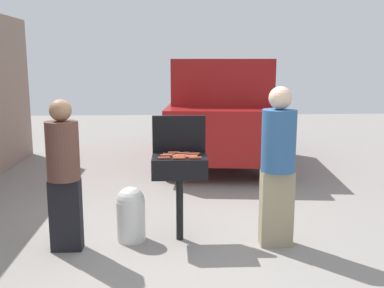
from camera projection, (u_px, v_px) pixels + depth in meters
The scene contains 21 objects.
ground_plane at pixel (180, 243), 4.90m from camera, with size 24.00×24.00×0.00m, color gray.
bbq_grill at pixel (179, 169), 4.88m from camera, with size 0.60×0.44×0.96m.
grill_lid_open at pixel (179, 134), 5.03m from camera, with size 0.60×0.05×0.42m, color black.
hot_dog_0 at pixel (192, 154), 4.88m from camera, with size 0.03×0.03×0.13m, color #AD4228.
hot_dog_1 at pixel (195, 158), 4.70m from camera, with size 0.03×0.03×0.13m, color #AD4228.
hot_dog_2 at pixel (167, 155), 4.83m from camera, with size 0.03×0.03×0.13m, color #B74C33.
hot_dog_3 at pixel (181, 155), 4.84m from camera, with size 0.03×0.03×0.13m, color #C6593D.
hot_dog_4 at pixel (179, 158), 4.68m from camera, with size 0.03×0.03×0.13m, color #AD4228.
hot_dog_5 at pixel (178, 157), 4.75m from camera, with size 0.03×0.03×0.13m, color #C6593D.
hot_dog_6 at pixel (183, 153), 4.95m from camera, with size 0.03×0.03×0.13m, color #C6593D.
hot_dog_7 at pixel (169, 154), 4.90m from camera, with size 0.03×0.03×0.13m, color #B74C33.
hot_dog_8 at pixel (179, 156), 4.81m from camera, with size 0.03×0.03×0.13m, color #B74C33.
hot_dog_9 at pixel (191, 156), 4.79m from camera, with size 0.03×0.03×0.13m, color #AD4228.
hot_dog_10 at pixel (164, 158), 4.71m from camera, with size 0.03×0.03×0.13m, color #B74C33.
hot_dog_11 at pixel (174, 153), 4.98m from camera, with size 0.03×0.03×0.13m, color #C6593D.
hot_dog_12 at pixel (194, 154), 4.92m from camera, with size 0.03×0.03×0.13m, color #B74C33.
hot_dog_13 at pixel (191, 157), 4.76m from camera, with size 0.03×0.03×0.13m, color #C6593D.
propane_tank at pixel (131, 213), 4.94m from camera, with size 0.32×0.32×0.62m.
person_left at pixel (64, 170), 4.59m from camera, with size 0.34×0.34×1.60m.
person_right at pixel (278, 161), 4.71m from camera, with size 0.36×0.36×1.73m.
parked_minivan at pixel (221, 109), 8.96m from camera, with size 2.37×4.56×2.02m.
Camera 1 is at (-0.08, -4.62, 1.98)m, focal length 41.59 mm.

